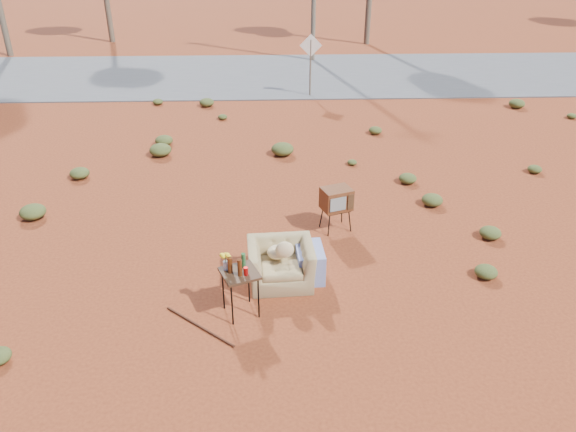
{
  "coord_description": "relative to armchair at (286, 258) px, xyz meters",
  "views": [
    {
      "loc": [
        -0.01,
        -7.98,
        5.93
      ],
      "look_at": [
        0.33,
        1.42,
        0.8
      ],
      "focal_mm": 35.0,
      "sensor_mm": 36.0,
      "label": 1
    }
  ],
  "objects": [
    {
      "name": "scrub_patch",
      "position": [
        -1.08,
        3.96,
        -0.33
      ],
      "size": [
        17.49,
        8.07,
        0.33
      ],
      "color": "#434F22",
      "rests_on": "ground"
    },
    {
      "name": "road_sign",
      "position": [
        1.24,
        11.55,
        1.03
      ],
      "size": [
        0.78,
        0.06,
        2.19
      ],
      "color": "brown",
      "rests_on": "ground"
    },
    {
      "name": "ground",
      "position": [
        -0.26,
        -0.45,
        -0.47
      ],
      "size": [
        140.0,
        140.0,
        0.0
      ],
      "primitive_type": "plane",
      "color": "brown",
      "rests_on": "ground"
    },
    {
      "name": "rusty_bar",
      "position": [
        -1.45,
        -1.27,
        -0.45
      ],
      "size": [
        1.2,
        1.03,
        0.04
      ],
      "primitive_type": "cylinder",
      "rotation": [
        0.0,
        1.57,
        -0.71
      ],
      "color": "#4C2014",
      "rests_on": "ground"
    },
    {
      "name": "highway",
      "position": [
        -0.26,
        14.55,
        -0.45
      ],
      "size": [
        140.0,
        7.0,
        0.04
      ],
      "primitive_type": "cube",
      "color": "#565659",
      "rests_on": "ground"
    },
    {
      "name": "tv_unit",
      "position": [
        1.1,
        1.83,
        0.23
      ],
      "size": [
        0.71,
        0.64,
        0.94
      ],
      "rotation": [
        0.0,
        0.0,
        0.35
      ],
      "color": "black",
      "rests_on": "ground"
    },
    {
      "name": "armchair",
      "position": [
        0.0,
        0.0,
        0.0
      ],
      "size": [
        1.4,
        0.95,
        1.01
      ],
      "rotation": [
        0.0,
        0.0,
        0.06
      ],
      "color": "#9A8254",
      "rests_on": "ground"
    },
    {
      "name": "side_table",
      "position": [
        -0.83,
        -0.9,
        0.37
      ],
      "size": [
        0.74,
        0.74,
        1.14
      ],
      "rotation": [
        0.0,
        0.0,
        0.38
      ],
      "color": "#3A2115",
      "rests_on": "ground"
    }
  ]
}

